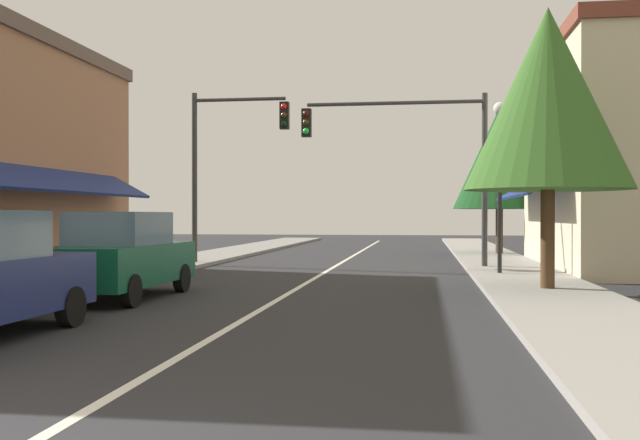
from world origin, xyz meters
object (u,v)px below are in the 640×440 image
tree_right_far (499,158)px  tree_right_near (548,99)px  parked_car_second_left (121,256)px  traffic_signal_left_corner (225,151)px  traffic_signal_mast_arm (417,148)px  street_lamp_right_mid (500,159)px

tree_right_far → tree_right_near: bearing=-91.9°
parked_car_second_left → traffic_signal_left_corner: bearing=93.8°
traffic_signal_mast_arm → tree_right_far: 8.55m
traffic_signal_left_corner → street_lamp_right_mid: bearing=-20.3°
parked_car_second_left → traffic_signal_mast_arm: 11.04m
traffic_signal_mast_arm → street_lamp_right_mid: 3.47m
traffic_signal_left_corner → tree_right_far: tree_right_far is taller
parked_car_second_left → tree_right_far: size_ratio=0.66×
street_lamp_right_mid → tree_right_far: size_ratio=0.78×
tree_right_far → traffic_signal_mast_arm: bearing=-113.0°
street_lamp_right_mid → parked_car_second_left: bearing=-142.6°
traffic_signal_mast_arm → tree_right_far: tree_right_far is taller
parked_car_second_left → tree_right_near: (8.78, 2.23, 3.35)m
traffic_signal_left_corner → street_lamp_right_mid: size_ratio=1.22×
traffic_signal_mast_arm → street_lamp_right_mid: size_ratio=1.21×
traffic_signal_mast_arm → traffic_signal_left_corner: traffic_signal_left_corner is taller
parked_car_second_left → street_lamp_right_mid: 10.58m
parked_car_second_left → street_lamp_right_mid: size_ratio=0.86×
tree_right_near → tree_right_far: tree_right_near is taller
traffic_signal_left_corner → tree_right_near: size_ratio=0.94×
traffic_signal_mast_arm → parked_car_second_left: bearing=-123.8°
traffic_signal_left_corner → tree_right_near: 11.80m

